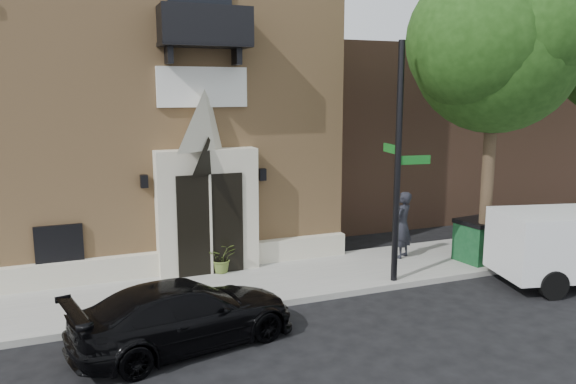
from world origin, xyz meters
name	(u,v)px	position (x,y,z in m)	size (l,w,h in m)	color
ground	(282,307)	(0.00, 0.00, 0.00)	(120.00, 120.00, 0.00)	black
sidewalk	(297,278)	(1.00, 1.50, 0.07)	(42.00, 3.00, 0.15)	gray
church	(106,96)	(-2.99, 7.95, 4.63)	(12.20, 11.01, 9.30)	tan
neighbour_building	(462,128)	(12.00, 9.00, 3.20)	(18.00, 8.00, 6.40)	brown
street_tree_left	(500,48)	(6.03, 0.35, 5.87)	(4.97, 4.38, 7.77)	#38281C
black_sedan	(185,314)	(-2.41, -1.11, 0.63)	(1.76, 4.33, 1.26)	black
street_sign	(398,164)	(3.12, 0.30, 3.08)	(0.92, 0.99, 5.82)	black
fire_hydrant	(499,252)	(6.34, 0.20, 0.54)	(0.45, 0.36, 0.79)	#BB0817
dumpster	(488,238)	(6.50, 0.86, 0.74)	(1.90, 1.23, 1.17)	#0F3A1B
planter	(222,258)	(-0.72, 2.48, 0.54)	(0.71, 0.61, 0.79)	#5D722F
pedestrian_near	(403,225)	(4.37, 1.88, 1.09)	(0.69, 0.45, 1.89)	black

